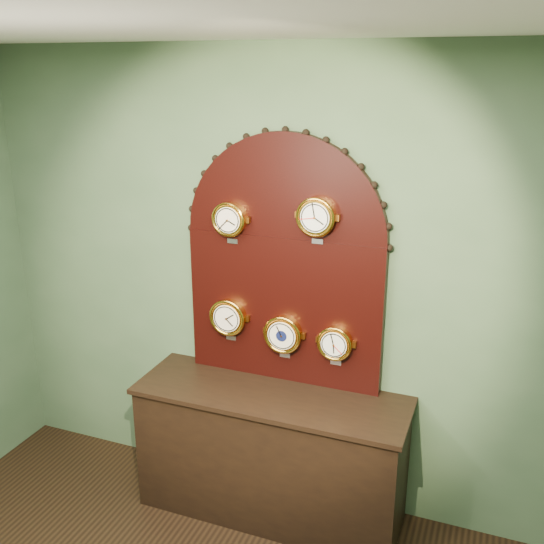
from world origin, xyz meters
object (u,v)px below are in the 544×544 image
at_px(roman_clock, 230,219).
at_px(arabic_clock, 316,217).
at_px(barometer, 283,334).
at_px(tide_clock, 335,343).
at_px(shop_counter, 271,456).
at_px(display_board, 284,254).
at_px(hygrometer, 228,317).

height_order(roman_clock, arabic_clock, arabic_clock).
bearing_deg(roman_clock, barometer, -0.15).
bearing_deg(arabic_clock, tide_clock, 0.18).
bearing_deg(shop_counter, tide_clock, 24.39).
xyz_separation_m(display_board, hygrometer, (-0.34, -0.07, -0.42)).
relative_size(shop_counter, display_board, 1.05).
height_order(roman_clock, hygrometer, roman_clock).
xyz_separation_m(roman_clock, tide_clock, (0.65, -0.00, -0.68)).
relative_size(arabic_clock, tide_clock, 1.06).
xyz_separation_m(shop_counter, hygrometer, (-0.34, 0.15, 0.81)).
bearing_deg(shop_counter, roman_clock, 153.91).
relative_size(barometer, tide_clock, 1.10).
relative_size(display_board, tide_clock, 5.90).
bearing_deg(barometer, tide_clock, 0.15).
height_order(display_board, barometer, display_board).
distance_m(display_board, barometer, 0.48).
relative_size(shop_counter, arabic_clock, 5.83).
relative_size(display_board, barometer, 5.34).
bearing_deg(barometer, roman_clock, 179.85).
bearing_deg(arabic_clock, barometer, -179.87).
bearing_deg(hygrometer, barometer, -0.03).
distance_m(display_board, tide_clock, 0.59).
xyz_separation_m(roman_clock, barometer, (0.33, -0.00, -0.67)).
bearing_deg(display_board, arabic_clock, -17.67).
bearing_deg(tide_clock, arabic_clock, -179.82).
xyz_separation_m(shop_counter, roman_clock, (-0.31, 0.15, 1.42)).
bearing_deg(shop_counter, display_board, 90.00).
distance_m(shop_counter, arabic_clock, 1.51).
height_order(shop_counter, roman_clock, roman_clock).
relative_size(roman_clock, barometer, 0.90).
distance_m(roman_clock, barometer, 0.75).
bearing_deg(arabic_clock, display_board, 162.33).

